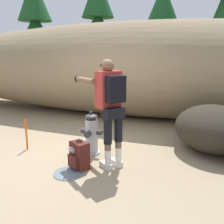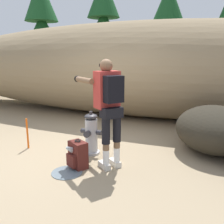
{
  "view_description": "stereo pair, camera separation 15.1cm",
  "coord_description": "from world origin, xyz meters",
  "views": [
    {
      "loc": [
        2.08,
        -3.84,
        1.77
      ],
      "look_at": [
        0.54,
        0.37,
        0.75
      ],
      "focal_mm": 39.62,
      "sensor_mm": 36.0,
      "label": 1
    },
    {
      "loc": [
        2.22,
        -3.79,
        1.77
      ],
      "look_at": [
        0.54,
        0.37,
        0.75
      ],
      "focal_mm": 39.62,
      "sensor_mm": 36.0,
      "label": 2
    }
  ],
  "objects": [
    {
      "name": "pine_tree_far_left",
      "position": [
        -6.05,
        7.16,
        3.11
      ],
      "size": [
        2.58,
        2.58,
        5.62
      ],
      "color": "#47331E",
      "rests_on": "ground_plane"
    },
    {
      "name": "hydrant_water_jet",
      "position": [
        0.25,
        -0.52,
        0.16
      ],
      "size": [
        0.48,
        0.96,
        0.51
      ],
      "color": "silver",
      "rests_on": "ground_plane"
    },
    {
      "name": "pine_tree_left",
      "position": [
        -2.78,
        7.54,
        3.2
      ],
      "size": [
        2.37,
        2.37,
        5.45
      ],
      "color": "#47331E",
      "rests_on": "ground_plane"
    },
    {
      "name": "dirt_embankment",
      "position": [
        0.0,
        3.38,
        1.38
      ],
      "size": [
        16.54,
        3.2,
        2.75
      ],
      "primitive_type": "ellipsoid",
      "color": "#897556",
      "rests_on": "ground_plane"
    },
    {
      "name": "utility_worker",
      "position": [
        0.74,
        -0.3,
        1.1
      ],
      "size": [
        1.01,
        0.9,
        1.73
      ],
      "rotation": [
        0.0,
        0.0,
        2.49
      ],
      "color": "beige",
      "rests_on": "ground_plane"
    },
    {
      "name": "ground_plane",
      "position": [
        0.0,
        0.0,
        -0.02
      ],
      "size": [
        56.0,
        56.0,
        0.04
      ],
      "primitive_type": "cube",
      "color": "#998466"
    },
    {
      "name": "boulder_large",
      "position": [
        2.35,
        1.03,
        0.44
      ],
      "size": [
        1.88,
        1.98,
        0.87
      ],
      "primitive_type": "ellipsoid",
      "rotation": [
        0.0,
        0.0,
        1.93
      ],
      "color": "#2B271D",
      "rests_on": "ground_plane"
    },
    {
      "name": "survey_stake",
      "position": [
        -1.02,
        -0.15,
        0.3
      ],
      "size": [
        0.04,
        0.04,
        0.6
      ],
      "primitive_type": "cylinder",
      "color": "#E55914",
      "rests_on": "ground_plane"
    },
    {
      "name": "pine_tree_center",
      "position": [
        0.22,
        7.7,
        2.78
      ],
      "size": [
        2.26,
        2.26,
        4.87
      ],
      "color": "#47331E",
      "rests_on": "ground_plane"
    },
    {
      "name": "spare_backpack",
      "position": [
        0.32,
        -0.55,
        0.22
      ],
      "size": [
        0.36,
        0.36,
        0.47
      ],
      "rotation": [
        0.0,
        0.0,
        4.21
      ],
      "color": "#511E19",
      "rests_on": "ground_plane"
    },
    {
      "name": "fire_hydrant",
      "position": [
        0.25,
        0.07,
        0.37
      ],
      "size": [
        0.4,
        0.35,
        0.8
      ],
      "color": "#B2B2B7",
      "rests_on": "ground_plane"
    }
  ]
}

